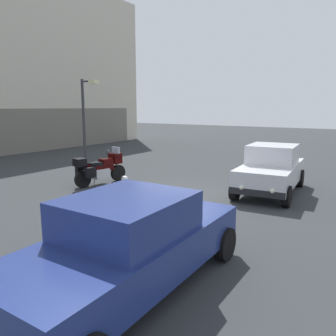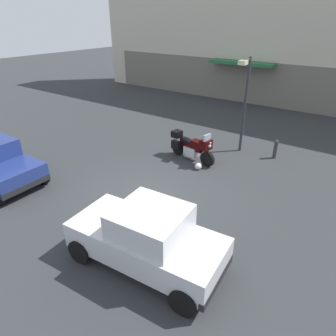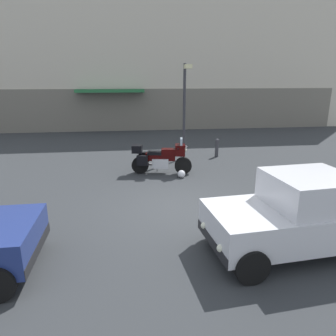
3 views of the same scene
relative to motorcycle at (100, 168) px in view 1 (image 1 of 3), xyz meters
The scene contains 7 objects.
ground_plane 3.46m from the motorcycle, 86.10° to the right, with size 80.00×80.00×0.00m, color #2D3033.
motorcycle is the anchor object (origin of this frame).
helmet 1.04m from the motorcycle, 41.00° to the right, with size 0.28×0.28×0.28m, color silver.
car_hatchback_near 6.21m from the motorcycle, 68.38° to the right, with size 3.98×2.08×1.64m.
car_sedan_far 7.75m from the motorcycle, 131.86° to the right, with size 4.60×1.95×1.56m.
streetlamp_curbside 3.04m from the motorcycle, 57.37° to the left, with size 0.28×0.94×4.07m.
bollard_curbside 3.62m from the motorcycle, 38.49° to the left, with size 0.16×0.16×0.84m.
Camera 1 is at (-9.22, -5.62, 2.90)m, focal length 35.88 mm.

